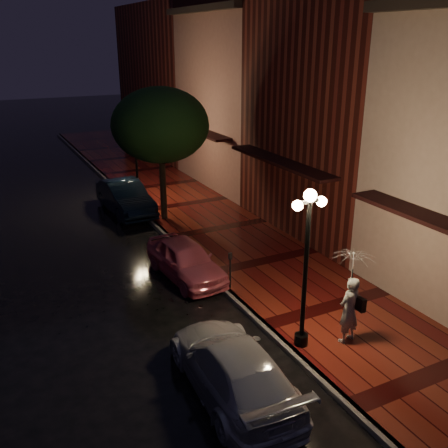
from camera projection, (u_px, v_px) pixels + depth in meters
ground at (209, 277)px, 17.38m from camera, size 120.00×120.00×0.00m
sidewalk at (264, 262)px, 18.30m from camera, size 4.50×60.00×0.15m
curb at (209, 275)px, 17.35m from camera, size 0.25×60.00×0.15m
storefront_mid at (343, 99)px, 20.08m from camera, size 5.00×8.00×11.00m
storefront_far at (246, 103)px, 27.12m from camera, size 5.00×8.00×9.00m
storefront_extra at (177, 80)px, 35.30m from camera, size 5.00×12.00×10.00m
streetlamp_near at (306, 261)px, 12.44m from camera, size 0.96×0.36×4.31m
streetlamp_far at (136, 153)px, 24.13m from camera, size 0.96×0.36×4.31m
street_tree at (161, 127)px, 21.15m from camera, size 4.16×4.16×5.80m
pink_car at (186, 260)px, 17.13m from camera, size 1.86×4.00×1.32m
navy_car at (125, 197)px, 23.53m from camera, size 1.79×4.64×1.51m
silver_car at (233, 368)px, 11.49m from camera, size 2.16×4.79×1.36m
woman_with_umbrella at (352, 283)px, 12.86m from camera, size 1.09×1.11×2.63m
parking_meter at (230, 267)px, 16.04m from camera, size 0.13×0.10×1.24m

